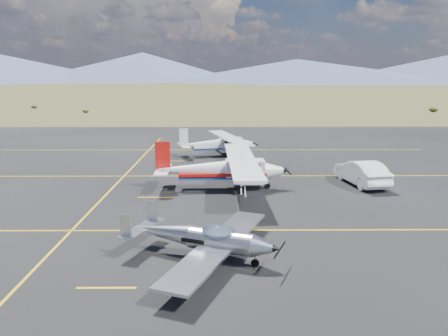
% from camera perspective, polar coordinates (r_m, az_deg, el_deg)
% --- Properties ---
extents(ground, '(1600.00, 1600.00, 0.00)m').
position_cam_1_polar(ground, '(18.27, -3.01, -10.32)').
color(ground, '#383D1C').
rests_on(ground, ground).
extents(apron, '(72.00, 72.00, 0.02)m').
position_cam_1_polar(apron, '(24.89, -2.29, -4.19)').
color(apron, black).
rests_on(apron, ground).
extents(aircraft_low_wing, '(5.95, 7.99, 1.77)m').
position_cam_1_polar(aircraft_low_wing, '(16.87, -2.60, -9.17)').
color(aircraft_low_wing, silver).
rests_on(aircraft_low_wing, apron).
extents(aircraft_cessna, '(7.07, 11.82, 3.00)m').
position_cam_1_polar(aircraft_cessna, '(26.83, -0.21, -0.06)').
color(aircraft_cessna, white).
rests_on(aircraft_cessna, apron).
extents(aircraft_plain, '(6.55, 9.87, 2.51)m').
position_cam_1_polar(aircraft_plain, '(38.17, -0.77, 3.23)').
color(aircraft_plain, silver).
rests_on(aircraft_plain, apron).
extents(sedan, '(2.49, 5.06, 1.60)m').
position_cam_1_polar(sedan, '(29.49, 17.54, -0.56)').
color(sedan, white).
rests_on(sedan, apron).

